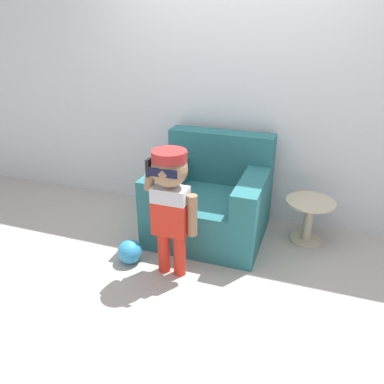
{
  "coord_description": "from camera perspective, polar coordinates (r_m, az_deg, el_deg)",
  "views": [
    {
      "loc": [
        0.81,
        -2.9,
        1.84
      ],
      "look_at": [
        -0.12,
        -0.26,
        0.57
      ],
      "focal_mm": 35.0,
      "sensor_mm": 36.0,
      "label": 1
    }
  ],
  "objects": [
    {
      "name": "ground_plane",
      "position": [
        3.52,
        3.28,
        -7.13
      ],
      "size": [
        10.0,
        10.0,
        0.0
      ],
      "primitive_type": "plane",
      "color": "#ADA89E"
    },
    {
      "name": "wall_back",
      "position": [
        3.65,
        6.64,
        15.73
      ],
      "size": [
        10.0,
        0.05,
        2.6
      ],
      "color": "silver",
      "rests_on": "ground_plane"
    },
    {
      "name": "armchair",
      "position": [
        3.49,
        2.94,
        -1.24
      ],
      "size": [
        1.01,
        0.93,
        0.91
      ],
      "color": "#286B70",
      "rests_on": "ground_plane"
    },
    {
      "name": "person_child",
      "position": [
        2.75,
        -3.3,
        -0.47
      ],
      "size": [
        0.42,
        0.31,
        1.03
      ],
      "color": "red",
      "rests_on": "ground_plane"
    },
    {
      "name": "side_table",
      "position": [
        3.53,
        17.35,
        -3.6
      ],
      "size": [
        0.43,
        0.43,
        0.4
      ],
      "color": "beige",
      "rests_on": "ground_plane"
    },
    {
      "name": "toy_ball",
      "position": [
        3.19,
        -9.45,
        -8.96
      ],
      "size": [
        0.2,
        0.2,
        0.2
      ],
      "color": "#3399D1",
      "rests_on": "ground_plane"
    }
  ]
}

